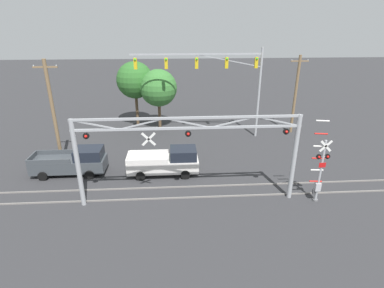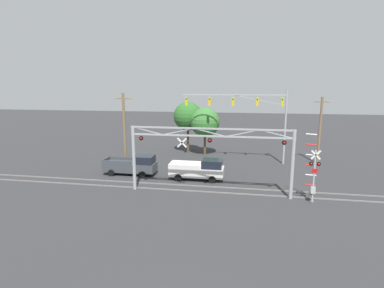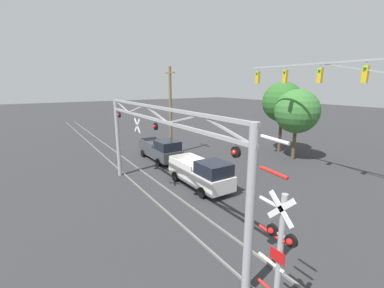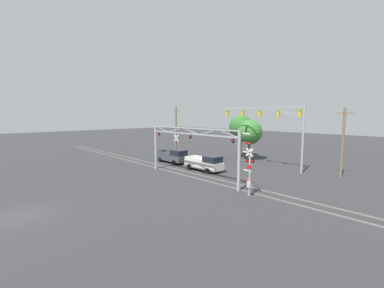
{
  "view_description": "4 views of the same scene",
  "coord_description": "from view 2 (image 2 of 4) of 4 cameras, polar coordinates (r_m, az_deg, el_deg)",
  "views": [
    {
      "loc": [
        -0.88,
        -0.56,
        11.03
      ],
      "look_at": [
        0.43,
        19.43,
        2.85
      ],
      "focal_mm": 28.0,
      "sensor_mm": 36.0,
      "label": 1
    },
    {
      "loc": [
        2.81,
        -8.34,
        9.22
      ],
      "look_at": [
        -1.71,
        17.45,
        4.19
      ],
      "focal_mm": 28.0,
      "sensor_mm": 36.0,
      "label": 2
    },
    {
      "loc": [
        12.02,
        10.97,
        6.88
      ],
      "look_at": [
        -1.53,
        19.67,
        3.12
      ],
      "focal_mm": 24.0,
      "sensor_mm": 36.0,
      "label": 3
    },
    {
      "loc": [
        21.34,
        -3.05,
        7.26
      ],
      "look_at": [
        0.07,
        16.67,
        3.94
      ],
      "focal_mm": 24.0,
      "sensor_mm": 36.0,
      "label": 4
    }
  ],
  "objects": [
    {
      "name": "pickup_truck_following",
      "position": [
        32.49,
        -11.21,
        -4.0
      ],
      "size": [
        5.54,
        2.18,
        2.09
      ],
      "color": "#3D4247",
      "rests_on": "ground_plane"
    },
    {
      "name": "traffic_signal_span",
      "position": [
        36.7,
        12.04,
        6.18
      ],
      "size": [
        12.51,
        0.39,
        8.86
      ],
      "color": "#9EA0A5",
      "rests_on": "ground_plane"
    },
    {
      "name": "crossing_gantry",
      "position": [
        25.52,
        3.36,
        -1.19
      ],
      "size": [
        13.96,
        0.31,
        5.82
      ],
      "color": "#9EA0A5",
      "rests_on": "ground_plane"
    },
    {
      "name": "background_tree_far_left_verge",
      "position": [
        41.98,
        -0.79,
        5.28
      ],
      "size": [
        4.01,
        4.01,
        7.15
      ],
      "color": "brown",
      "rests_on": "ground_plane"
    },
    {
      "name": "utility_pole_right",
      "position": [
        38.91,
        23.18,
        2.54
      ],
      "size": [
        1.8,
        0.28,
        8.05
      ],
      "color": "brown",
      "rests_on": "ground_plane"
    },
    {
      "name": "background_tree_beyond_span",
      "position": [
        40.43,
        2.5,
        4.14
      ],
      "size": [
        3.96,
        3.96,
        6.48
      ],
      "color": "brown",
      "rests_on": "ground_plane"
    },
    {
      "name": "utility_pole_left",
      "position": [
        34.1,
        -12.75,
        2.5
      ],
      "size": [
        1.8,
        0.28,
        8.54
      ],
      "color": "brown",
      "rests_on": "ground_plane"
    },
    {
      "name": "crossing_signal_mast",
      "position": [
        25.87,
        22.08,
        -5.81
      ],
      "size": [
        1.28,
        0.35,
        5.64
      ],
      "color": "#9EA0A5",
      "rests_on": "ground_plane"
    },
    {
      "name": "rail_track_far",
      "position": [
        28.2,
        3.71,
        -8.13
      ],
      "size": [
        80.0,
        0.08,
        0.1
      ],
      "primitive_type": "cube",
      "color": "gray",
      "rests_on": "ground_plane"
    },
    {
      "name": "rail_track_near",
      "position": [
        26.86,
        3.37,
        -9.11
      ],
      "size": [
        80.0,
        0.08,
        0.1
      ],
      "primitive_type": "cube",
      "color": "gray",
      "rests_on": "ground_plane"
    },
    {
      "name": "pickup_truck_lead",
      "position": [
        30.22,
        1.46,
        -4.92
      ],
      "size": [
        5.43,
        2.18,
        2.09
      ],
      "color": "silver",
      "rests_on": "ground_plane"
    }
  ]
}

